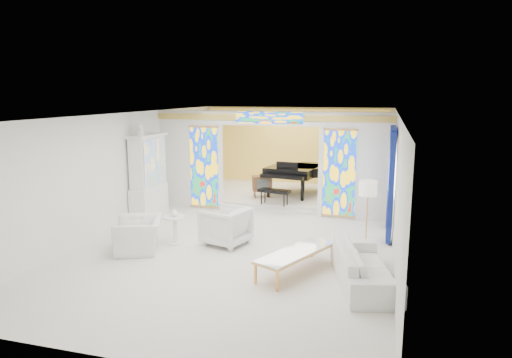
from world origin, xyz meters
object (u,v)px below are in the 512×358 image
(armchair_right, at_px, (226,226))
(coffee_table, at_px, (296,253))
(grand_piano, at_px, (299,171))
(armchair_left, at_px, (139,235))
(china_cabinet, at_px, (148,177))
(tv_console, at_px, (262,183))
(sofa, at_px, (364,266))

(armchair_right, relative_size, coffee_table, 0.47)
(grand_piano, bearing_deg, armchair_left, -102.69)
(china_cabinet, distance_m, tv_console, 3.73)
(sofa, bearing_deg, armchair_right, 52.04)
(armchair_right, bearing_deg, sofa, 82.06)
(armchair_right, height_order, coffee_table, armchair_right)
(grand_piano, relative_size, tv_console, 4.23)
(coffee_table, distance_m, grand_piano, 6.40)
(grand_piano, bearing_deg, coffee_table, -69.51)
(china_cabinet, height_order, grand_piano, china_cabinet)
(coffee_table, bearing_deg, armchair_right, 146.81)
(armchair_left, bearing_deg, armchair_right, 94.93)
(coffee_table, xyz_separation_m, tv_console, (-2.19, 5.52, 0.22))
(armchair_right, relative_size, sofa, 0.41)
(china_cabinet, distance_m, armchair_left, 3.03)
(china_cabinet, bearing_deg, sofa, -27.00)
(armchair_left, distance_m, sofa, 4.99)
(armchair_left, bearing_deg, china_cabinet, -179.74)
(coffee_table, height_order, grand_piano, grand_piano)
(armchair_left, xyz_separation_m, sofa, (4.97, -0.47, -0.02))
(china_cabinet, xyz_separation_m, tv_console, (2.67, 2.54, -0.53))
(armchair_right, xyz_separation_m, grand_piano, (0.80, 5.02, 0.53))
(armchair_left, height_order, armchair_right, armchair_right)
(armchair_left, relative_size, coffee_table, 0.54)
(armchair_left, relative_size, grand_piano, 0.37)
(tv_console, bearing_deg, coffee_table, -91.23)
(china_cabinet, bearing_deg, armchair_left, -65.87)
(armchair_right, bearing_deg, coffee_table, 72.67)
(china_cabinet, relative_size, coffee_table, 1.30)
(grand_piano, bearing_deg, sofa, -58.97)
(sofa, xyz_separation_m, coffee_table, (-1.31, 0.17, 0.07))
(armchair_right, relative_size, grand_piano, 0.32)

